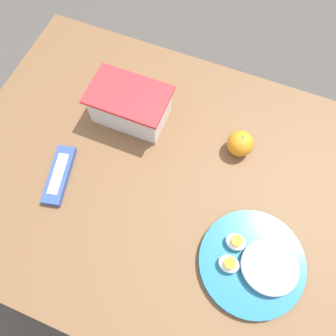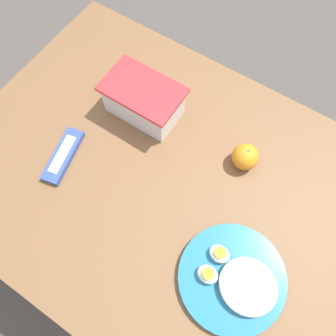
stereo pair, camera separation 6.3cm
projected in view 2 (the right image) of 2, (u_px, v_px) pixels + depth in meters
name	position (u px, v px, depth m)	size (l,w,h in m)	color
ground_plane	(170.00, 238.00, 1.48)	(10.00, 10.00, 0.00)	#4C4742
table	(171.00, 196.00, 0.92)	(1.15, 0.81, 0.70)	brown
food_container	(144.00, 102.00, 0.88)	(0.21, 0.13, 0.10)	white
orange_fruit	(245.00, 157.00, 0.83)	(0.07, 0.07, 0.07)	orange
rice_plate	(236.00, 279.00, 0.73)	(0.24, 0.24, 0.05)	teal
candy_bar	(63.00, 156.00, 0.86)	(0.08, 0.17, 0.02)	#334C9E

